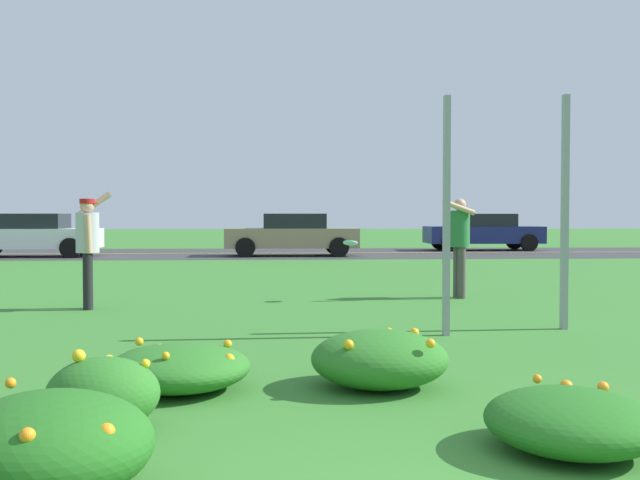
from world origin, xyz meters
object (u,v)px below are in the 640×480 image
at_px(person_thrower_red_cap_gray_shirt, 88,242).
at_px(person_catcher_green_shirt, 459,238).
at_px(sign_post_near_path, 446,216).
at_px(car_navy_center_left, 484,232).
at_px(frisbee_pale_blue, 350,243).
at_px(car_white_rightmost, 31,235).
at_px(car_tan_center_right, 292,234).
at_px(sign_post_by_roadside, 565,212).

bearing_deg(person_thrower_red_cap_gray_shirt, person_catcher_green_shirt, 11.07).
xyz_separation_m(sign_post_near_path, car_navy_center_left, (6.32, 20.79, -0.66)).
xyz_separation_m(person_thrower_red_cap_gray_shirt, frisbee_pale_blue, (4.02, 0.84, -0.06)).
bearing_deg(car_white_rightmost, person_catcher_green_shirt, -49.74).
height_order(person_thrower_red_cap_gray_shirt, car_white_rightmost, person_thrower_red_cap_gray_shirt).
relative_size(sign_post_near_path, person_thrower_red_cap_gray_shirt, 1.58).
bearing_deg(car_tan_center_right, person_catcher_green_shirt, -79.42).
distance_m(sign_post_near_path, car_navy_center_left, 21.74).
bearing_deg(car_navy_center_left, sign_post_by_roadside, -103.13).
xyz_separation_m(sign_post_by_roadside, car_white_rightmost, (-11.69, 16.82, -0.70)).
bearing_deg(car_navy_center_left, car_white_rightmost, -167.75).
height_order(sign_post_by_roadside, person_thrower_red_cap_gray_shirt, sign_post_by_roadside).
bearing_deg(sign_post_by_roadside, person_catcher_green_shirt, 97.02).
bearing_deg(person_thrower_red_cap_gray_shirt, sign_post_by_roadside, -20.47).
bearing_deg(person_thrower_red_cap_gray_shirt, frisbee_pale_blue, 11.79).
height_order(person_thrower_red_cap_gray_shirt, person_catcher_green_shirt, person_thrower_red_cap_gray_shirt).
bearing_deg(car_white_rightmost, car_tan_center_right, 0.00).
xyz_separation_m(car_navy_center_left, car_tan_center_right, (-7.67, -3.57, 0.00)).
relative_size(sign_post_near_path, sign_post_by_roadside, 0.97).
height_order(sign_post_near_path, frisbee_pale_blue, sign_post_near_path).
bearing_deg(frisbee_pale_blue, car_white_rightmost, 124.54).
xyz_separation_m(sign_post_near_path, car_white_rightmost, (-10.12, 17.22, -0.66)).
height_order(person_catcher_green_shirt, frisbee_pale_blue, person_catcher_green_shirt).
bearing_deg(person_catcher_green_shirt, sign_post_by_roadside, -82.98).
bearing_deg(car_navy_center_left, person_catcher_green_shirt, -107.11).
xyz_separation_m(person_thrower_red_cap_gray_shirt, car_white_rightmost, (-5.35, 14.45, -0.27)).
relative_size(sign_post_near_path, person_catcher_green_shirt, 1.66).
xyz_separation_m(sign_post_near_path, person_thrower_red_cap_gray_shirt, (-4.78, 2.76, -0.39)).
height_order(sign_post_by_roadside, person_catcher_green_shirt, sign_post_by_roadside).
height_order(frisbee_pale_blue, car_tan_center_right, car_tan_center_right).
bearing_deg(sign_post_by_roadside, person_thrower_red_cap_gray_shirt, 159.53).
relative_size(car_navy_center_left, car_white_rightmost, 1.00).
bearing_deg(sign_post_by_roadside, frisbee_pale_blue, 125.88).
bearing_deg(sign_post_near_path, person_thrower_red_cap_gray_shirt, 149.94).
distance_m(frisbee_pale_blue, car_navy_center_left, 18.58).
height_order(person_thrower_red_cap_gray_shirt, car_navy_center_left, person_thrower_red_cap_gray_shirt).
height_order(person_thrower_red_cap_gray_shirt, frisbee_pale_blue, person_thrower_red_cap_gray_shirt).
xyz_separation_m(person_catcher_green_shirt, car_white_rightmost, (-11.26, 13.30, -0.28)).
bearing_deg(sign_post_near_path, car_navy_center_left, 73.08).
xyz_separation_m(sign_post_near_path, sign_post_by_roadside, (1.57, 0.40, 0.04)).
xyz_separation_m(sign_post_by_roadside, person_catcher_green_shirt, (-0.43, 3.53, -0.43)).
distance_m(sign_post_by_roadside, car_white_rightmost, 20.50).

